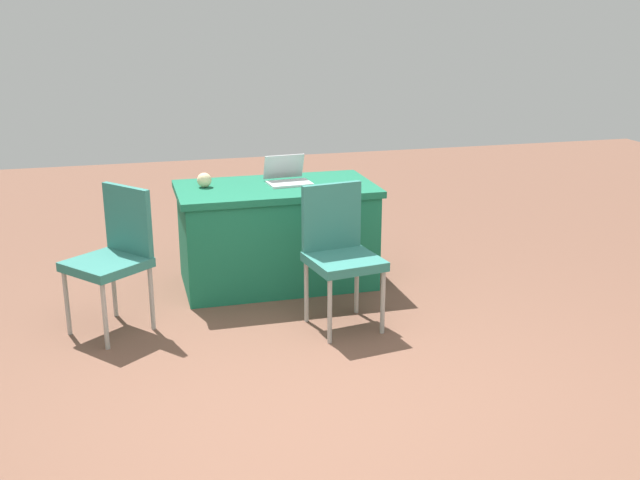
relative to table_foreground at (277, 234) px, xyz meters
The scene contains 7 objects.
ground_plane 2.10m from the table_foreground, 83.25° to the left, with size 14.40×14.40×0.00m, color brown.
table_foreground is the anchor object (origin of this frame).
chair_near_front 1.34m from the table_foreground, 26.38° to the left, with size 0.62×0.62×0.95m.
chair_by_pillar 0.94m from the table_foreground, 105.01° to the left, with size 0.50×0.50×0.94m.
laptop_silver 0.44m from the table_foreground, 150.65° to the right, with size 0.34×0.32×0.21m.
yarn_ball 0.69m from the table_foreground, ahead, with size 0.11×0.11×0.11m, color beige.
scissors_red 0.64m from the table_foreground, 165.15° to the left, with size 0.18×0.04×0.01m, color red.
Camera 1 is at (0.86, 3.35, 2.04)m, focal length 42.10 mm.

